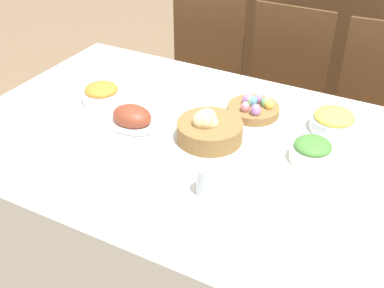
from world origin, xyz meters
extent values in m
plane|color=#7F664C|center=(0.00, 0.00, 0.00)|extent=(12.00, 12.00, 0.00)
cube|color=silver|center=(0.00, 0.00, 0.37)|extent=(1.83, 1.16, 0.74)
cylinder|color=brown|center=(-0.63, 0.63, 0.22)|extent=(0.03, 0.03, 0.44)
cylinder|color=brown|center=(-0.25, 0.68, 0.22)|extent=(0.03, 0.03, 0.44)
cylinder|color=brown|center=(-0.68, 1.02, 0.22)|extent=(0.03, 0.03, 0.44)
cylinder|color=brown|center=(-0.29, 1.06, 0.22)|extent=(0.03, 0.03, 0.44)
cube|color=brown|center=(-0.46, 0.85, 0.45)|extent=(0.47, 0.47, 0.02)
cube|color=brown|center=(-0.49, 1.05, 0.70)|extent=(0.42, 0.07, 0.48)
cylinder|color=brown|center=(0.33, 0.64, 0.22)|extent=(0.03, 0.03, 0.44)
cylinder|color=brown|center=(0.30, 1.02, 0.22)|extent=(0.03, 0.03, 0.44)
cube|color=brown|center=(0.51, 0.85, 0.45)|extent=(0.46, 0.46, 0.02)
cylinder|color=brown|center=(-0.19, 0.65, 0.22)|extent=(0.03, 0.03, 0.44)
cylinder|color=brown|center=(0.19, 0.66, 0.22)|extent=(0.03, 0.03, 0.44)
cylinder|color=brown|center=(-0.20, 1.04, 0.22)|extent=(0.03, 0.03, 0.44)
cylinder|color=brown|center=(0.19, 1.04, 0.22)|extent=(0.03, 0.03, 0.44)
cube|color=brown|center=(0.00, 0.85, 0.45)|extent=(0.42, 0.42, 0.02)
cube|color=brown|center=(0.00, 1.05, 0.70)|extent=(0.42, 0.02, 0.48)
cube|color=brown|center=(-0.09, 1.78, 0.45)|extent=(1.36, 0.44, 0.90)
cylinder|color=olive|center=(0.02, 0.02, 0.78)|extent=(0.24, 0.24, 0.07)
ellipsoid|color=#E0C184|center=(0.00, 0.04, 0.82)|extent=(0.10, 0.10, 0.06)
ellipsoid|color=#E0C184|center=(0.03, 0.02, 0.82)|extent=(0.07, 0.07, 0.04)
ellipsoid|color=#E0C184|center=(-0.01, 0.01, 0.82)|extent=(0.08, 0.09, 0.05)
ellipsoid|color=#E0C184|center=(0.02, 0.00, 0.83)|extent=(0.09, 0.09, 0.06)
ellipsoid|color=#E0C184|center=(0.00, 0.00, 0.83)|extent=(0.09, 0.09, 0.06)
cylinder|color=olive|center=(0.10, 0.27, 0.76)|extent=(0.21, 0.21, 0.03)
ellipsoid|color=#B27AD1|center=(0.13, 0.22, 0.80)|extent=(0.04, 0.04, 0.05)
ellipsoid|color=#60B2E0|center=(0.09, 0.28, 0.79)|extent=(0.04, 0.04, 0.05)
ellipsoid|color=#B27AD1|center=(0.10, 0.31, 0.79)|extent=(0.03, 0.03, 0.04)
ellipsoid|color=pink|center=(0.08, 0.22, 0.79)|extent=(0.04, 0.04, 0.05)
ellipsoid|color=#7FCC7A|center=(0.08, 0.28, 0.79)|extent=(0.04, 0.04, 0.05)
ellipsoid|color=#F4D151|center=(0.15, 0.29, 0.79)|extent=(0.03, 0.03, 0.04)
ellipsoid|color=#7FCC7A|center=(0.14, 0.30, 0.79)|extent=(0.04, 0.04, 0.05)
ellipsoid|color=#B27AD1|center=(0.07, 0.28, 0.80)|extent=(0.04, 0.04, 0.05)
ellipsoid|color=white|center=(-0.29, -0.02, 0.75)|extent=(0.25, 0.17, 0.01)
ellipsoid|color=brown|center=(-0.29, -0.02, 0.78)|extent=(0.16, 0.12, 0.08)
cylinder|color=white|center=(-0.50, 0.07, 0.77)|extent=(0.16, 0.16, 0.05)
ellipsoid|color=orange|center=(-0.50, 0.07, 0.80)|extent=(0.14, 0.14, 0.05)
cylinder|color=silver|center=(0.41, 0.30, 0.77)|extent=(0.18, 0.18, 0.05)
ellipsoid|color=#F4DB4C|center=(0.41, 0.30, 0.80)|extent=(0.15, 0.15, 0.05)
cylinder|color=white|center=(0.39, 0.07, 0.77)|extent=(0.15, 0.15, 0.05)
ellipsoid|color=#478438|center=(0.39, 0.07, 0.80)|extent=(0.13, 0.13, 0.05)
cylinder|color=white|center=(-0.09, -0.42, 0.75)|extent=(0.25, 0.25, 0.01)
cube|color=#B7B7BC|center=(-0.24, -0.42, 0.74)|extent=(0.02, 0.18, 0.00)
cube|color=#B7B7BC|center=(0.06, -0.42, 0.74)|extent=(0.02, 0.18, 0.00)
cube|color=#B7B7BC|center=(0.09, -0.42, 0.74)|extent=(0.02, 0.18, 0.00)
cylinder|color=silver|center=(0.15, -0.26, 0.79)|extent=(0.07, 0.07, 0.10)
cube|color=white|center=(-0.38, -0.22, 0.76)|extent=(0.10, 0.06, 0.03)
camera|label=1|loc=(0.66, -1.32, 1.72)|focal=45.00mm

